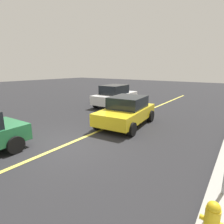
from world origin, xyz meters
TOP-DOWN VIEW (x-y plane):
  - ground_plane at (0.00, 0.00)m, footprint 80.00×80.00m
  - lane_marking_centre at (3.00, 0.00)m, footprint 28.00×0.16m
  - car_yellow_behind_van at (3.78, -0.54)m, footprint 4.12×2.47m
  - car_white_approaching at (7.68, 2.95)m, footprint 4.57×2.19m
  - fire_hydrant at (-1.19, -5.33)m, footprint 0.24×0.38m

SIDE VIEW (x-z plane):
  - ground_plane at x=0.00m, z-range 0.00..0.00m
  - lane_marking_centre at x=3.00m, z-range 0.00..0.01m
  - fire_hydrant at x=-1.19m, z-range 0.01..0.84m
  - car_yellow_behind_van at x=3.78m, z-range 0.01..1.55m
  - car_white_approaching at x=7.68m, z-range 0.00..1.70m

